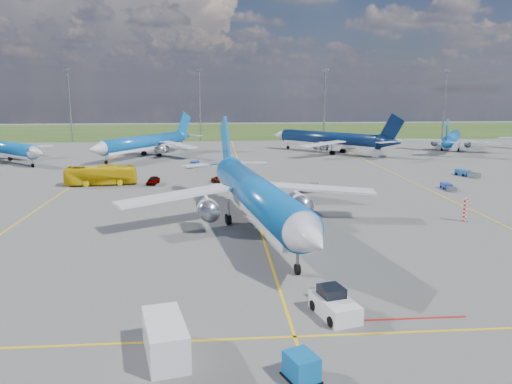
{
  "coord_description": "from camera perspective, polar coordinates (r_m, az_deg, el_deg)",
  "views": [
    {
      "loc": [
        -5.09,
        -50.62,
        16.37
      ],
      "look_at": [
        -0.29,
        9.06,
        4.0
      ],
      "focal_mm": 35.0,
      "sensor_mm": 36.0,
      "label": 1
    }
  ],
  "objects": [
    {
      "name": "main_airliner",
      "position": [
        59.65,
        0.05,
        -4.26
      ],
      "size": [
        41.94,
        50.96,
        12.02
      ],
      "primitive_type": null,
      "rotation": [
        0.0,
        0.0,
        0.16
      ],
      "color": "#0C5AAA",
      "rests_on": "ground"
    },
    {
      "name": "service_car_a",
      "position": [
        89.33,
        -11.67,
        1.32
      ],
      "size": [
        2.27,
        4.23,
        1.37
      ],
      "primitive_type": "imported",
      "rotation": [
        0.0,
        0.0,
        -0.17
      ],
      "color": "#999999",
      "rests_on": "ground"
    },
    {
      "name": "bg_jet_ne",
      "position": [
        147.0,
        21.37,
        4.48
      ],
      "size": [
        39.82,
        42.69,
        8.95
      ],
      "primitive_type": null,
      "rotation": [
        0.0,
        0.0,
        2.61
      ],
      "color": "#0C5AAA",
      "rests_on": "ground"
    },
    {
      "name": "baggage_tug_w",
      "position": [
        88.65,
        21.09,
        0.53
      ],
      "size": [
        1.32,
        4.26,
        0.95
      ],
      "rotation": [
        0.0,
        0.0,
        -0.05
      ],
      "color": "navy",
      "rests_on": "ground"
    },
    {
      "name": "baggage_tug_c",
      "position": [
        107.76,
        -7.17,
        3.13
      ],
      "size": [
        2.51,
        5.19,
        1.13
      ],
      "rotation": [
        0.0,
        0.0,
        -0.24
      ],
      "color": "navy",
      "rests_on": "ground"
    },
    {
      "name": "grass_strip",
      "position": [
        201.35,
        -3.16,
        7.0
      ],
      "size": [
        400.0,
        80.0,
        0.01
      ],
      "primitive_type": "cube",
      "color": "#2D4719",
      "rests_on": "ground"
    },
    {
      "name": "bg_jet_n",
      "position": [
        132.13,
        8.31,
        4.44
      ],
      "size": [
        49.98,
        50.1,
        10.52
      ],
      "primitive_type": null,
      "rotation": [
        0.0,
        0.0,
        3.92
      ],
      "color": "#071A3D",
      "rests_on": "ground"
    },
    {
      "name": "baggage_tug_e",
      "position": [
        103.58,
        22.93,
        1.95
      ],
      "size": [
        3.09,
        5.23,
        1.14
      ],
      "rotation": [
        0.0,
        0.0,
        0.37
      ],
      "color": "#194C99",
      "rests_on": "ground"
    },
    {
      "name": "floodlight_masts",
      "position": [
        161.37,
        0.78,
        10.32
      ],
      "size": [
        202.2,
        0.5,
        22.7
      ],
      "color": "slate",
      "rests_on": "ground"
    },
    {
      "name": "apron_bus",
      "position": [
        90.68,
        -17.29,
        1.83
      ],
      "size": [
        12.43,
        4.02,
        3.4
      ],
      "primitive_type": "imported",
      "rotation": [
        0.0,
        0.0,
        1.67
      ],
      "color": "yellow",
      "rests_on": "ground"
    },
    {
      "name": "service_car_b",
      "position": [
        89.1,
        -3.82,
        1.43
      ],
      "size": [
        4.47,
        2.95,
        1.14
      ],
      "primitive_type": "imported",
      "rotation": [
        0.0,
        0.0,
        1.29
      ],
      "color": "#999999",
      "rests_on": "ground"
    },
    {
      "name": "service_van",
      "position": [
        32.81,
        -10.34,
        -16.13
      ],
      "size": [
        3.48,
        5.72,
        2.34
      ],
      "primitive_type": "cube",
      "rotation": [
        0.0,
        0.0,
        0.23
      ],
      "color": "silver",
      "rests_on": "ground"
    },
    {
      "name": "uld_container",
      "position": [
        30.41,
        5.21,
        -19.27
      ],
      "size": [
        2.13,
        2.34,
        1.52
      ],
      "primitive_type": "cube",
      "rotation": [
        0.0,
        0.0,
        0.39
      ],
      "color": "#0B589D",
      "rests_on": "ground"
    },
    {
      "name": "taxiway_lines",
      "position": [
        80.19,
        -0.74,
        -0.1
      ],
      "size": [
        60.25,
        160.0,
        0.02
      ],
      "color": "yellow",
      "rests_on": "ground"
    },
    {
      "name": "warning_post",
      "position": [
        68.0,
        22.75,
        -1.88
      ],
      "size": [
        0.5,
        0.5,
        3.0
      ],
      "primitive_type": "cylinder",
      "color": "red",
      "rests_on": "ground"
    },
    {
      "name": "ground",
      "position": [
        53.45,
        1.09,
        -6.17
      ],
      "size": [
        400.0,
        400.0,
        0.0
      ],
      "primitive_type": "plane",
      "color": "#565653",
      "rests_on": "ground"
    },
    {
      "name": "pushback_tug",
      "position": [
        38.06,
        8.92,
        -12.58
      ],
      "size": [
        3.27,
        6.16,
        2.05
      ],
      "rotation": [
        0.0,
        0.0,
        0.26
      ],
      "color": "silver",
      "rests_on": "ground"
    },
    {
      "name": "bg_jet_nnw",
      "position": [
        125.55,
        -12.61,
        3.9
      ],
      "size": [
        45.76,
        48.58,
        10.15
      ],
      "primitive_type": null,
      "rotation": [
        0.0,
        0.0,
        -0.57
      ],
      "color": "#0C5AAA",
      "rests_on": "ground"
    },
    {
      "name": "service_car_c",
      "position": [
        81.67,
        5.98,
        0.47
      ],
      "size": [
        3.86,
        4.16,
        1.17
      ],
      "primitive_type": "imported",
      "rotation": [
        0.0,
        0.0,
        -0.7
      ],
      "color": "#999999",
      "rests_on": "ground"
    },
    {
      "name": "bg_jet_nw",
      "position": [
        127.34,
        -26.67,
        3.05
      ],
      "size": [
        44.15,
        43.61,
        9.23
      ],
      "primitive_type": null,
      "rotation": [
        0.0,
        0.0,
        0.83
      ],
      "color": "#0C5AAA",
      "rests_on": "ground"
    }
  ]
}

